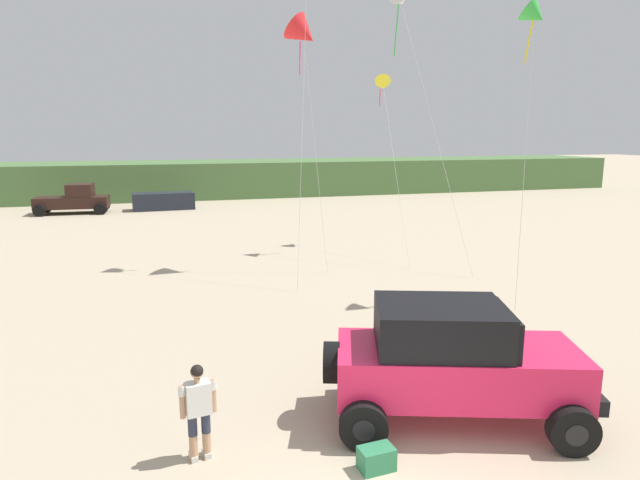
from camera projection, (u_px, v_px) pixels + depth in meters
dune_ridge at (124, 180)px, 45.46m from camera, size 90.00×7.72×2.93m
jeep at (453, 360)px, 10.08m from camera, size 5.01×3.62×2.26m
person_watching at (198, 407)px, 8.89m from camera, size 0.62×0.36×1.67m
cooler_box at (376, 459)px, 8.75m from camera, size 0.59×0.41×0.38m
distant_pickup at (74, 200)px, 36.74m from camera, size 4.67×2.54×1.98m
distant_sedan at (164, 201)px, 38.71m from camera, size 4.30×1.96×1.20m
kite_red_delta at (383, 85)px, 25.68m from camera, size 1.42×5.94×8.07m
kite_purple_stunt at (400, 1)px, 23.33m from camera, size 1.39×6.14×11.39m
kite_white_parafoil at (535, 15)px, 16.11m from camera, size 1.37×1.69×9.19m
kite_pink_ribbon at (304, 33)px, 20.45m from camera, size 1.77×2.06×9.82m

